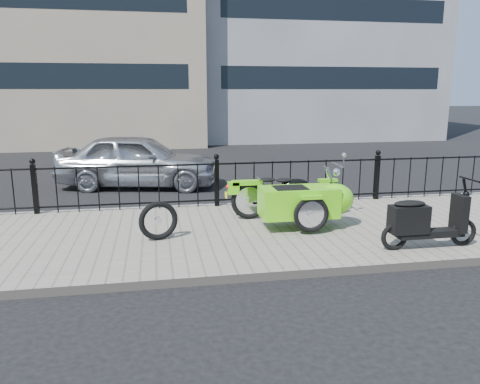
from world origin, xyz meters
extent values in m
plane|color=black|center=(0.00, 0.00, 0.00)|extent=(120.00, 120.00, 0.00)
cube|color=gray|center=(0.00, -0.50, 0.06)|extent=(30.00, 3.80, 0.12)
cube|color=gray|center=(0.00, 1.44, 0.06)|extent=(30.00, 0.10, 0.12)
cylinder|color=black|center=(0.00, 1.30, 0.99)|extent=(14.00, 0.04, 0.04)
cylinder|color=black|center=(0.00, 1.30, 0.24)|extent=(14.00, 0.04, 0.04)
cube|color=black|center=(-3.50, 1.30, 0.60)|extent=(0.09, 0.09, 0.96)
sphere|color=black|center=(-3.50, 1.30, 1.14)|extent=(0.11, 0.11, 0.11)
cube|color=black|center=(0.00, 1.30, 0.60)|extent=(0.09, 0.09, 0.96)
sphere|color=black|center=(0.00, 1.30, 1.14)|extent=(0.11, 0.11, 0.11)
cube|color=black|center=(3.50, 1.30, 0.60)|extent=(0.09, 0.09, 0.96)
sphere|color=black|center=(3.50, 1.30, 1.14)|extent=(0.11, 0.11, 0.11)
cube|color=gray|center=(-6.00, 16.00, 6.00)|extent=(14.00, 8.00, 12.00)
cube|color=black|center=(-6.00, 12.02, 3.00)|extent=(12.50, 0.06, 1.00)
cube|color=black|center=(7.00, 13.02, 3.00)|extent=(10.50, 0.06, 1.00)
cube|color=black|center=(7.00, 13.02, 6.00)|extent=(10.50, 0.06, 1.00)
torus|color=black|center=(1.96, 0.20, 0.46)|extent=(0.69, 0.09, 0.69)
torus|color=black|center=(0.46, 0.20, 0.46)|extent=(0.69, 0.09, 0.69)
torus|color=black|center=(1.26, -0.94, 0.46)|extent=(0.60, 0.08, 0.60)
cube|color=gray|center=(1.21, 0.20, 0.48)|extent=(0.34, 0.22, 0.24)
cylinder|color=black|center=(1.21, 0.20, 0.41)|extent=(1.40, 0.04, 0.04)
ellipsoid|color=black|center=(1.33, 0.20, 0.72)|extent=(0.54, 0.29, 0.26)
cylinder|color=silver|center=(2.14, 0.20, 1.08)|extent=(0.03, 0.56, 0.03)
cylinder|color=silver|center=(2.02, 0.20, 0.77)|extent=(0.25, 0.04, 0.59)
sphere|color=silver|center=(2.12, 0.20, 0.95)|extent=(0.15, 0.15, 0.15)
cube|color=#67E314|center=(1.96, 0.20, 0.79)|extent=(0.36, 0.12, 0.06)
cube|color=#67E314|center=(0.41, 0.20, 0.80)|extent=(0.55, 0.16, 0.08)
ellipsoid|color=black|center=(1.11, 0.20, 0.82)|extent=(0.31, 0.22, 0.08)
ellipsoid|color=black|center=(0.79, 0.20, 0.84)|extent=(0.31, 0.22, 0.08)
sphere|color=red|center=(0.06, 0.20, 0.74)|extent=(0.07, 0.07, 0.07)
cube|color=yellow|center=(0.04, 0.30, 0.56)|extent=(0.02, 0.14, 0.10)
cube|color=#67E314|center=(1.16, -0.55, 0.59)|extent=(1.30, 0.62, 0.50)
ellipsoid|color=#67E314|center=(1.81, -0.55, 0.61)|extent=(0.65, 0.60, 0.54)
cube|color=black|center=(1.01, -0.55, 0.82)|extent=(0.55, 0.43, 0.06)
cube|color=#67E314|center=(1.26, -0.94, 0.76)|extent=(0.34, 0.11, 0.06)
torus|color=black|center=(3.37, -1.87, 0.33)|extent=(0.42, 0.07, 0.42)
torus|color=black|center=(2.24, -1.87, 0.33)|extent=(0.42, 0.07, 0.42)
cube|color=black|center=(2.81, -1.87, 0.35)|extent=(1.03, 0.23, 0.10)
cube|color=black|center=(2.45, -1.87, 0.58)|extent=(0.57, 0.27, 0.41)
ellipsoid|color=black|center=(2.45, -1.87, 0.82)|extent=(0.48, 0.24, 0.09)
cube|color=black|center=(3.27, -1.87, 0.64)|extent=(0.12, 0.31, 0.57)
cylinder|color=black|center=(3.34, -1.87, 0.95)|extent=(0.16, 0.04, 0.46)
cylinder|color=black|center=(3.38, -1.87, 1.15)|extent=(0.03, 0.45, 0.03)
torus|color=black|center=(-1.20, -0.76, 0.44)|extent=(0.63, 0.24, 0.63)
imported|color=#B1B3B9|center=(-1.65, 4.15, 0.69)|extent=(4.29, 2.39, 1.38)
camera|label=1|loc=(-1.20, -7.98, 2.45)|focal=35.00mm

